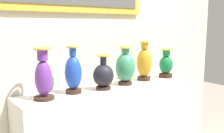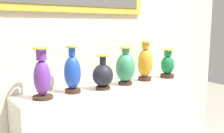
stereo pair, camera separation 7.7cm
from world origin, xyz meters
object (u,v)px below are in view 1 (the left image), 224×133
vase_onyx (103,75)px  vase_jade (125,67)px  vase_violet (43,77)px  vase_amber (144,63)px  vase_emerald (166,65)px  vase_sapphire (73,73)px

vase_onyx → vase_jade: (0.28, 0.02, 0.04)m
vase_onyx → vase_jade: vase_jade is taller
vase_violet → vase_amber: 1.11m
vase_violet → vase_emerald: 1.40m
vase_violet → vase_amber: bearing=1.4°
vase_violet → vase_jade: vase_violet is taller
vase_jade → vase_amber: size_ratio=0.91×
vase_sapphire → vase_amber: vase_amber is taller
vase_violet → vase_amber: vase_amber is taller
vase_amber → vase_emerald: size_ratio=1.29×
vase_jade → vase_emerald: (0.58, -0.01, -0.03)m
vase_violet → vase_sapphire: size_ratio=1.00×
vase_jade → vase_emerald: size_ratio=1.17×
vase_onyx → vase_emerald: 0.85m
vase_emerald → vase_violet: bearing=179.5°
vase_sapphire → vase_amber: (0.83, 0.00, 0.01)m
vase_violet → vase_jade: bearing=-0.2°
vase_violet → vase_onyx: 0.55m
vase_sapphire → vase_jade: 0.55m
vase_onyx → vase_emerald: size_ratio=1.00×
vase_sapphire → vase_onyx: bearing=-10.6°
vase_jade → vase_emerald: 0.58m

